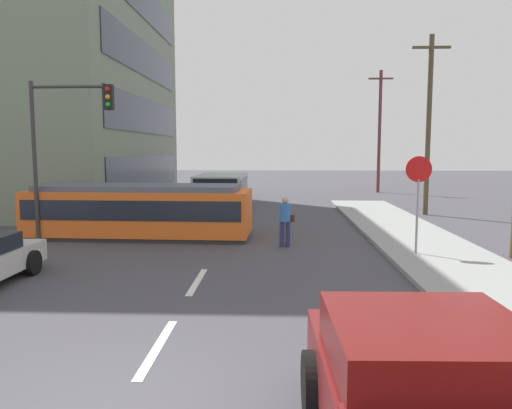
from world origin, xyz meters
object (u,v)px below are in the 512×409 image
Objects in this scene: streetcar_tram at (140,210)px; parked_sedan_far at (111,207)px; city_bus at (222,189)px; stop_sign at (418,184)px; utility_pole_mid at (429,122)px; utility_pole_far at (380,130)px; pedestrian_crossing at (285,219)px; traffic_light_mast at (64,131)px.

parked_sedan_far is at bearing 121.65° from streetcar_tram.
city_bus is 1.78× the size of stop_sign.
utility_pole_far is at bearing 88.82° from utility_pole_mid.
pedestrian_crossing is 0.19× the size of utility_pole_mid.
utility_pole_far is (12.62, 19.44, 3.68)m from streetcar_tram.
utility_pole_mid is 12.70m from utility_pole_far.
traffic_light_mast is 0.61× the size of utility_pole_far.
stop_sign is 11.62m from traffic_light_mast.
utility_pole_far reaches higher than traffic_light_mast.
utility_pole_far is (0.26, 12.70, 0.17)m from utility_pole_mid.
stop_sign is at bearing -9.45° from traffic_light_mast.
stop_sign is (3.87, -1.47, 1.25)m from pedestrian_crossing.
traffic_light_mast is at bearing -87.23° from parked_sedan_far.
utility_pole_mid is at bearing -14.13° from city_bus.
streetcar_tram is 1.48× the size of traffic_light_mast.
pedestrian_crossing is (5.29, -1.61, -0.05)m from streetcar_tram.
pedestrian_crossing is at bearing -109.21° from utility_pole_far.
utility_pole_far is (10.68, 10.08, 3.64)m from city_bus.
parked_sedan_far is (-7.73, 5.57, -0.32)m from pedestrian_crossing.
stop_sign is at bearing -18.58° from streetcar_tram.
pedestrian_crossing is at bearing -35.76° from parked_sedan_far.
utility_pole_far is at bearing 54.32° from traffic_light_mast.
stop_sign reaches higher than parked_sedan_far.
city_bus is 11.29m from utility_pole_mid.
streetcar_tram is 4.67m from parked_sedan_far.
stop_sign is 0.32× the size of utility_pole_far.
stop_sign is at bearing -31.26° from parked_sedan_far.
city_bus is 6.97m from parked_sedan_far.
stop_sign is 0.52× the size of traffic_light_mast.
pedestrian_crossing is at bearing -73.04° from city_bus.
stop_sign is (11.60, -7.04, 1.57)m from parked_sedan_far.
streetcar_tram is 1.58× the size of city_bus.
utility_pole_mid is (12.36, 6.74, 3.51)m from streetcar_tram.
utility_pole_mid is (14.55, 7.93, 0.69)m from traffic_light_mast.
stop_sign is 0.33× the size of utility_pole_mid.
parked_sedan_far is 21.97m from utility_pole_far.
utility_pole_far is (15.06, 15.48, 4.06)m from parked_sedan_far.
stop_sign reaches higher than city_bus.
pedestrian_crossing is 0.19× the size of utility_pole_far.
utility_pole_mid reaches higher than pedestrian_crossing.
parked_sedan_far is at bearing -134.22° from utility_pole_far.
streetcar_tram is 0.90× the size of utility_pole_far.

